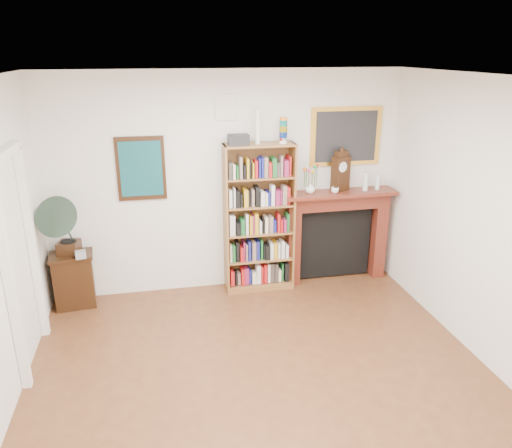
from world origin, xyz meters
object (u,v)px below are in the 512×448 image
at_px(bookshelf, 259,210).
at_px(bottle_left, 366,182).
at_px(side_cabinet, 74,280).
at_px(gramophone, 63,222).
at_px(mantel_clock, 341,172).
at_px(fireplace, 336,227).
at_px(bottle_right, 378,182).
at_px(cd_stack, 81,254).
at_px(flower_vase, 310,188).
at_px(teacup, 335,190).

relative_size(bookshelf, bottle_left, 9.24).
distance_m(side_cabinet, bottle_left, 3.88).
xyz_separation_m(gramophone, mantel_clock, (3.43, 0.16, 0.39)).
height_order(bookshelf, side_cabinet, bookshelf).
bearing_deg(fireplace, bottle_right, -7.44).
distance_m(fireplace, cd_stack, 3.28).
relative_size(side_cabinet, bottle_right, 3.41).
bearing_deg(cd_stack, fireplace, 3.98).
distance_m(flower_vase, bottle_right, 0.92).
xyz_separation_m(bookshelf, cd_stack, (-2.19, -0.16, -0.35)).
bearing_deg(bottle_right, bottle_left, -175.24).
bearing_deg(fireplace, bottle_left, -13.52).
bearing_deg(side_cabinet, gramophone, -105.75).
bearing_deg(bookshelf, gramophone, -177.09).
xyz_separation_m(side_cabinet, bottle_left, (3.74, 0.01, 1.04)).
relative_size(gramophone, bottle_right, 3.90).
bearing_deg(bottle_right, fireplace, 172.72).
bearing_deg(bookshelf, fireplace, 3.87).
relative_size(side_cabinet, gramophone, 0.87).
height_order(side_cabinet, bottle_right, bottle_right).
xyz_separation_m(flower_vase, bottle_left, (0.75, -0.02, 0.05)).
height_order(bookshelf, gramophone, bookshelf).
distance_m(bookshelf, side_cabinet, 2.44).
distance_m(fireplace, flower_vase, 0.71).
distance_m(fireplace, gramophone, 3.44).
distance_m(side_cabinet, mantel_clock, 3.61).
bearing_deg(side_cabinet, mantel_clock, -4.70).
xyz_separation_m(fireplace, teacup, (-0.09, -0.11, 0.55)).
bearing_deg(cd_stack, teacup, 2.09).
bearing_deg(flower_vase, teacup, -9.87).
xyz_separation_m(bookshelf, bottle_right, (1.59, 0.00, 0.28)).
bearing_deg(gramophone, bottle_left, 12.27).
distance_m(bookshelf, gramophone, 2.34).
relative_size(side_cabinet, mantel_clock, 1.30).
xyz_separation_m(bookshelf, fireplace, (1.08, 0.07, -0.33)).
bearing_deg(mantel_clock, teacup, -159.90).
height_order(gramophone, flower_vase, gramophone).
xyz_separation_m(side_cabinet, teacup, (3.31, -0.02, 0.96)).
bearing_deg(mantel_clock, cd_stack, 161.14).
height_order(gramophone, bottle_left, bottle_left).
distance_m(flower_vase, teacup, 0.32).
height_order(bookshelf, flower_vase, bookshelf).
distance_m(bookshelf, bottle_right, 1.62).
relative_size(teacup, bottle_left, 0.40).
bearing_deg(cd_stack, gramophone, 163.48).
relative_size(fireplace, cd_stack, 12.46).
bearing_deg(fireplace, teacup, -128.57).
height_order(mantel_clock, bottle_right, mantel_clock).
xyz_separation_m(bookshelf, side_cabinet, (-2.33, -0.02, -0.74)).
height_order(cd_stack, flower_vase, flower_vase).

